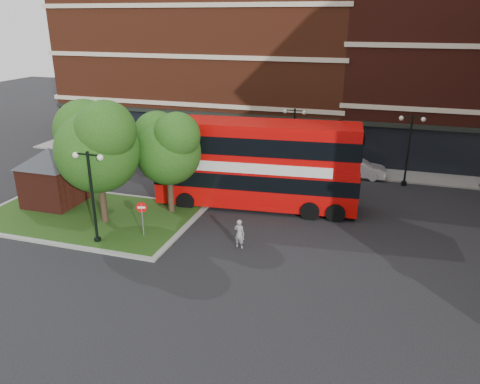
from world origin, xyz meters
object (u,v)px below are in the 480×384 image
(woman, at_px, (239,234))
(car_white, at_px, (357,168))
(bus, at_px, (257,159))
(car_silver, at_px, (258,164))

(woman, height_order, car_white, woman)
(woman, distance_m, car_white, 14.27)
(bus, xyz_separation_m, woman, (0.70, -5.71, -2.30))
(car_white, bearing_deg, car_silver, 97.08)
(car_silver, bearing_deg, bus, -158.09)
(bus, height_order, car_white, bus)
(bus, height_order, woman, bus)
(bus, relative_size, car_white, 2.93)
(woman, bearing_deg, car_silver, -68.25)
(bus, distance_m, woman, 6.20)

